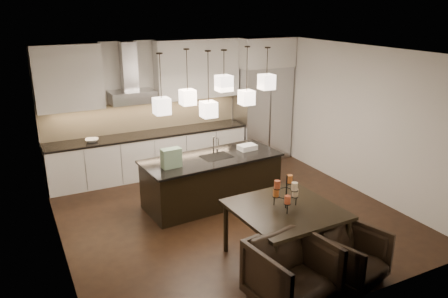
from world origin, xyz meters
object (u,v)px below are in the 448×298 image
refrigerator (262,113)px  armchair_left (292,274)px  dining_table (284,234)px  island_body (212,181)px  armchair_right (352,256)px

refrigerator → armchair_left: size_ratio=2.32×
refrigerator → armchair_left: (-2.52, -4.83, -0.65)m
dining_table → armchair_left: bearing=-120.8°
island_body → armchair_right: bearing=-82.4°
island_body → dining_table: 2.20m
refrigerator → island_body: size_ratio=0.89×
refrigerator → armchair_right: bearing=-107.7°
refrigerator → armchair_right: refrigerator is taller
dining_table → armchair_right: dining_table is taller
armchair_left → island_body: bearing=75.4°
refrigerator → armchair_left: 5.49m
dining_table → island_body: bearing=90.5°
dining_table → refrigerator: bearing=60.6°
refrigerator → armchair_left: refrigerator is taller
island_body → armchair_right: island_body is taller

